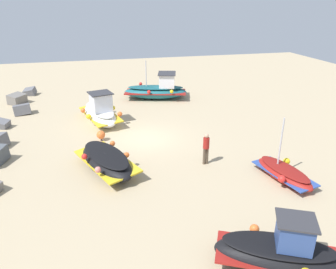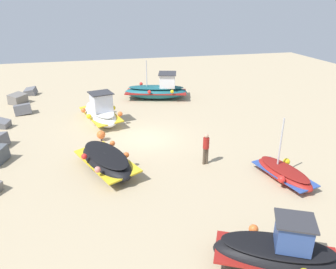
{
  "view_description": "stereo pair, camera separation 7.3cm",
  "coord_description": "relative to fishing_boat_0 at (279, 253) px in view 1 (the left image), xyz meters",
  "views": [
    {
      "loc": [
        -18.26,
        3.02,
        7.99
      ],
      "look_at": [
        -1.8,
        -1.06,
        0.9
      ],
      "focal_mm": 34.77,
      "sensor_mm": 36.0,
      "label": 1
    },
    {
      "loc": [
        -18.28,
        2.95,
        7.99
      ],
      "look_at": [
        -1.8,
        -1.06,
        0.9
      ],
      "focal_mm": 34.77,
      "sensor_mm": 36.0,
      "label": 2
    }
  ],
  "objects": [
    {
      "name": "fishing_boat_2",
      "position": [
        19.8,
        -0.36,
        0.08
      ],
      "size": [
        3.63,
        5.78,
        3.33
      ],
      "rotation": [
        0.0,
        0.0,
        4.44
      ],
      "color": "#1E6670",
      "rests_on": "ground_plane"
    },
    {
      "name": "mooring_buoy_0",
      "position": [
        11.71,
        4.88,
        -0.28
      ],
      "size": [
        0.52,
        0.52,
        0.64
      ],
      "color": "#3F3F42",
      "rests_on": "ground_plane"
    },
    {
      "name": "fishing_boat_4",
      "position": [
        7.87,
        4.81,
        -0.12
      ],
      "size": [
        4.69,
        3.26,
        1.1
      ],
      "rotation": [
        0.0,
        0.0,
        0.39
      ],
      "color": "black",
      "rests_on": "ground_plane"
    },
    {
      "name": "fishing_boat_0",
      "position": [
        0.0,
        0.0,
        0.0
      ],
      "size": [
        3.04,
        4.17,
        1.96
      ],
      "rotation": [
        0.0,
        0.0,
        4.25
      ],
      "color": "black",
      "rests_on": "ground_plane"
    },
    {
      "name": "person_walking",
      "position": [
        7.33,
        -0.25,
        0.33
      ],
      "size": [
        0.32,
        0.32,
        1.7
      ],
      "rotation": [
        0.0,
        0.0,
        0.08
      ],
      "color": "brown",
      "rests_on": "ground_plane"
    },
    {
      "name": "fishing_boat_1",
      "position": [
        15.11,
        4.72,
        0.06
      ],
      "size": [
        5.14,
        2.95,
        2.25
      ],
      "rotation": [
        0.0,
        0.0,
        3.4
      ],
      "color": "white",
      "rests_on": "ground_plane"
    },
    {
      "name": "fishing_boat_3",
      "position": [
        4.93,
        -3.31,
        -0.3
      ],
      "size": [
        3.53,
        1.86,
        2.99
      ],
      "rotation": [
        0.0,
        0.0,
        3.35
      ],
      "color": "maroon",
      "rests_on": "ground_plane"
    },
    {
      "name": "ground_plane",
      "position": [
        11.37,
        2.27,
        -0.65
      ],
      "size": [
        58.18,
        58.18,
        0.0
      ],
      "primitive_type": "plane",
      "color": "tan"
    }
  ]
}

